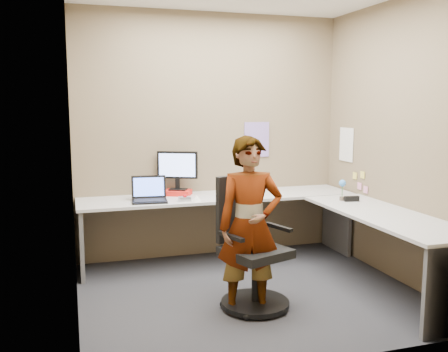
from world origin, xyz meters
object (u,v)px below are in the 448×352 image
object	(u,v)px
monitor	(177,167)
office_chair	(250,255)
person	(250,226)
desk	(278,217)

from	to	relation	value
monitor	office_chair	distance (m)	1.57
office_chair	person	world-z (taller)	person
monitor	person	world-z (taller)	person
person	office_chair	bearing A→B (deg)	74.18
desk	monitor	world-z (taller)	monitor
office_chair	person	xyz separation A→B (m)	(-0.05, -0.11, 0.28)
desk	person	size ratio (longest dim) A/B	2.05
office_chair	desk	bearing A→B (deg)	31.97
desk	office_chair	xyz separation A→B (m)	(-0.53, -0.65, -0.14)
desk	office_chair	distance (m)	0.85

